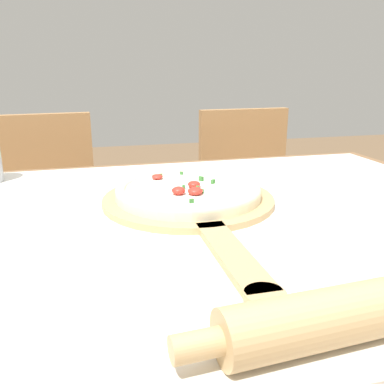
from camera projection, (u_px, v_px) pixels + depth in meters
name	position (u px, v px, depth m)	size (l,w,h in m)	color
dining_table	(220.00, 274.00, 0.78)	(1.21, 0.94, 0.77)	brown
towel_cloth	(221.00, 215.00, 0.74)	(1.13, 0.86, 0.00)	silver
pizza_peel	(192.00, 204.00, 0.78)	(0.34, 0.57, 0.01)	tan
pizza	(188.00, 190.00, 0.80)	(0.29, 0.29, 0.03)	beige
rolling_pin	(365.00, 310.00, 0.40)	(0.39, 0.08, 0.06)	tan
chair_left	(47.00, 219.00, 1.49)	(0.44, 0.44, 0.88)	#A37547
chair_right	(250.00, 202.00, 1.68)	(0.42, 0.42, 0.88)	#A37547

